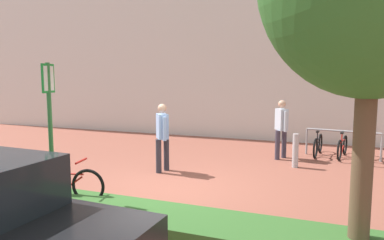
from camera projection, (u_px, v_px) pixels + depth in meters
The scene contains 9 objects.
ground_plane at pixel (172, 189), 7.65m from camera, with size 60.00×60.00×0.00m, color brown.
building_facade at pixel (248, 9), 13.80m from camera, with size 28.00×1.20×10.00m, color silver.
planter_strip at pixel (159, 218), 5.87m from camera, with size 7.00×1.10×0.16m, color #336028.
parking_sign_post at pixel (50, 114), 6.45m from camera, with size 0.09×0.36×2.64m.
bike_at_sign at pixel (63, 184), 6.83m from camera, with size 1.66×0.48×0.86m.
bike_rack_cluster at pixel (342, 146), 10.55m from camera, with size 2.09×1.73×0.83m.
bollard_steel at pixel (295, 151), 9.42m from camera, with size 0.16×0.16×0.90m, color #ADADB2.
person_casual_tan at pixel (281, 125), 10.38m from camera, with size 0.42×0.53×1.72m.
person_shirt_blue at pixel (162, 133), 8.94m from camera, with size 0.44×0.50×1.72m.
Camera 1 is at (3.06, -6.78, 2.37)m, focal length 33.40 mm.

